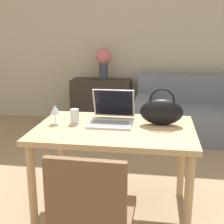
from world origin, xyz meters
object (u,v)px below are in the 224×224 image
at_px(flower_vase, 104,60).
at_px(chair, 92,214).
at_px(couch, 208,117).
at_px(wine_glass, 55,110).
at_px(laptop, 112,114).
at_px(handbag, 162,111).
at_px(drinking_glass, 75,116).

bearing_deg(flower_vase, chair, -81.07).
distance_m(couch, wine_glass, 2.61).
height_order(chair, laptop, laptop).
bearing_deg(chair, handbag, 69.14).
xyz_separation_m(drinking_glass, wine_glass, (-0.15, -0.03, 0.05)).
bearing_deg(wine_glass, couch, 53.89).
height_order(wine_glass, flower_vase, flower_vase).
height_order(chair, drinking_glass, chair).
distance_m(drinking_glass, handbag, 0.69).
xyz_separation_m(chair, drinking_glass, (-0.32, 0.84, 0.31)).
relative_size(laptop, flower_vase, 0.76).
bearing_deg(chair, wine_glass, 121.17).
bearing_deg(wine_glass, handbag, 6.74).
bearing_deg(drinking_glass, chair, -69.41).
relative_size(chair, couch, 0.43).
bearing_deg(flower_vase, handbag, -69.15).
relative_size(drinking_glass, handbag, 0.35).
bearing_deg(wine_glass, drinking_glass, 12.79).
relative_size(chair, flower_vase, 1.80).
bearing_deg(couch, wine_glass, -126.11).
bearing_deg(laptop, flower_vase, 101.82).
bearing_deg(wine_glass, laptop, 14.32).
bearing_deg(flower_vase, drinking_glass, -85.52).
bearing_deg(laptop, wine_glass, -165.68).
relative_size(handbag, flower_vase, 0.71).
relative_size(couch, wine_glass, 13.04).
bearing_deg(chair, couch, 71.36).
bearing_deg(handbag, laptop, 177.99).
relative_size(couch, handbag, 5.95).
height_order(chair, flower_vase, flower_vase).
bearing_deg(drinking_glass, wine_glass, -167.21).
height_order(handbag, flower_vase, flower_vase).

